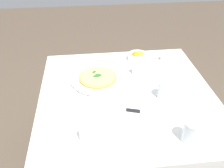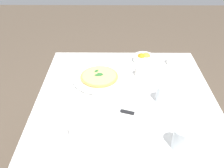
% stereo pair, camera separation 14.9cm
% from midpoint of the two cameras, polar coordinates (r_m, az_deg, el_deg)
% --- Properties ---
extents(ground_plane, '(8.00, 8.00, 0.00)m').
position_cam_midpoint_polar(ground_plane, '(1.97, 0.53, -19.07)').
color(ground_plane, brown).
extents(dining_table, '(1.05, 1.05, 0.72)m').
position_cam_midpoint_polar(dining_table, '(1.53, 0.65, -6.30)').
color(dining_table, white).
rests_on(dining_table, ground_plane).
extents(pizza_plate, '(0.35, 0.35, 0.02)m').
position_cam_midpoint_polar(pizza_plate, '(1.56, -6.12, 1.10)').
color(pizza_plate, white).
rests_on(pizza_plate, dining_table).
extents(pizza, '(0.24, 0.24, 0.02)m').
position_cam_midpoint_polar(pizza, '(1.55, -6.15, 1.53)').
color(pizza, tan).
rests_on(pizza, pizza_plate).
extents(coffee_cup_far_right, '(0.13, 0.13, 0.06)m').
position_cam_midpoint_polar(coffee_cup_far_right, '(1.78, 10.33, 6.01)').
color(coffee_cup_far_right, white).
rests_on(coffee_cup_far_right, dining_table).
extents(coffee_cup_left_edge, '(0.13, 0.13, 0.07)m').
position_cam_midpoint_polar(coffee_cup_left_edge, '(1.61, 3.49, 3.24)').
color(coffee_cup_left_edge, white).
rests_on(coffee_cup_left_edge, dining_table).
extents(coffee_cup_center_back, '(0.13, 0.13, 0.07)m').
position_cam_midpoint_polar(coffee_cup_center_back, '(1.18, -9.68, -11.74)').
color(coffee_cup_center_back, white).
rests_on(coffee_cup_center_back, dining_table).
extents(water_glass_near_right, '(0.07, 0.07, 0.10)m').
position_cam_midpoint_polar(water_glass_near_right, '(1.41, 9.19, -1.72)').
color(water_glass_near_right, white).
rests_on(water_glass_near_right, dining_table).
extents(water_glass_far_left, '(0.07, 0.07, 0.11)m').
position_cam_midpoint_polar(water_glass_far_left, '(1.18, 14.58, -11.34)').
color(water_glass_far_left, white).
rests_on(water_glass_far_left, dining_table).
extents(napkin_folded, '(0.25, 0.18, 0.02)m').
position_cam_midpoint_polar(napkin_folded, '(1.31, -0.24, -6.68)').
color(napkin_folded, white).
rests_on(napkin_folded, dining_table).
extents(dinner_knife, '(0.19, 0.08, 0.01)m').
position_cam_midpoint_polar(dinner_knife, '(1.30, -0.37, -6.21)').
color(dinner_knife, silver).
rests_on(dinner_knife, napkin_folded).
extents(citrus_bowl, '(0.15, 0.15, 0.07)m').
position_cam_midpoint_polar(citrus_bowl, '(1.78, 3.77, 6.45)').
color(citrus_bowl, white).
rests_on(citrus_bowl, dining_table).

